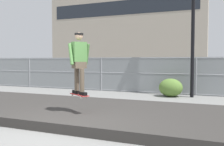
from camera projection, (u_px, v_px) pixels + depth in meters
name	position (u px, v px, depth m)	size (l,w,h in m)	color
ground_plane	(58.00, 136.00, 5.42)	(120.00, 120.00, 0.00)	slate
gravel_berm	(98.00, 112.00, 7.33)	(12.53, 3.91, 0.24)	#33302D
skateboard	(79.00, 95.00, 6.72)	(0.78, 0.61, 0.07)	#B22D2D
skater	(79.00, 60.00, 6.67)	(0.66, 0.61, 1.70)	black
chain_fence	(145.00, 75.00, 12.63)	(24.96, 0.06, 1.85)	gray
parked_car_near	(113.00, 74.00, 15.45)	(4.49, 2.13, 1.66)	maroon
library_building	(131.00, 25.00, 49.18)	(28.90, 13.00, 17.71)	#9E9384
shrub_left	(171.00, 88.00, 11.32)	(1.09, 0.89, 0.84)	#567A33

